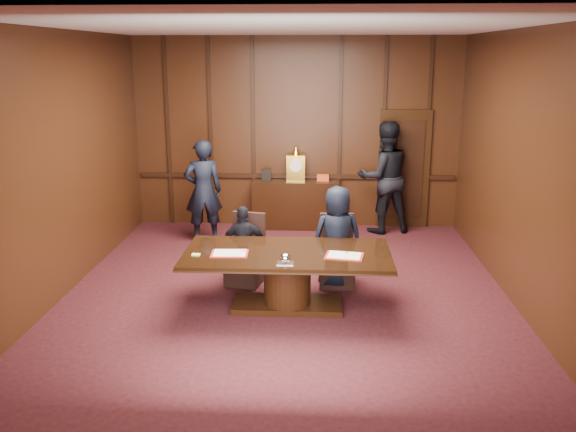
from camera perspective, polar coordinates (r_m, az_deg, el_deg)
The scene contains 13 objects.
room at distance 8.07m, azimuth 0.34°, elevation 4.56°, with size 7.00×7.04×3.50m.
sideboard at distance 11.38m, azimuth 0.73°, elevation 1.27°, with size 1.60×0.45×1.54m.
conference_table at distance 7.78m, azimuth -0.06°, elevation -5.12°, with size 2.62×1.32×0.76m.
folder_left at distance 7.65m, azimuth -5.48°, elevation -3.50°, with size 0.47×0.35×0.02m.
folder_right at distance 7.55m, azimuth 5.29°, elevation -3.72°, with size 0.51×0.40×0.02m.
inkstand at distance 7.25m, azimuth -0.25°, elevation -4.08°, with size 0.20×0.14×0.12m.
notepad at distance 7.65m, azimuth -8.61°, elevation -3.59°, with size 0.10×0.07×0.01m, color #F0F377.
chair_left at distance 8.73m, azimuth -4.00°, elevation -4.40°, with size 0.57×0.57×0.99m.
chair_right at distance 8.67m, azimuth 4.55°, elevation -4.54°, with size 0.49×0.49×0.99m.
signatory_left at distance 8.57m, azimuth -4.13°, elevation -2.80°, with size 0.67×0.28×1.14m, color black.
signatory_right at distance 8.46m, azimuth 4.63°, elevation -1.99°, with size 0.70×0.46×1.44m, color black.
witness_left at distance 10.60m, azimuth -7.93°, elevation 2.34°, with size 0.65×0.43×1.78m, color black.
witness_right at distance 11.17m, azimuth 9.01°, elevation 3.60°, with size 0.99×0.77×2.03m, color black.
Camera 1 is at (0.43, -7.79, 3.18)m, focal length 38.00 mm.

